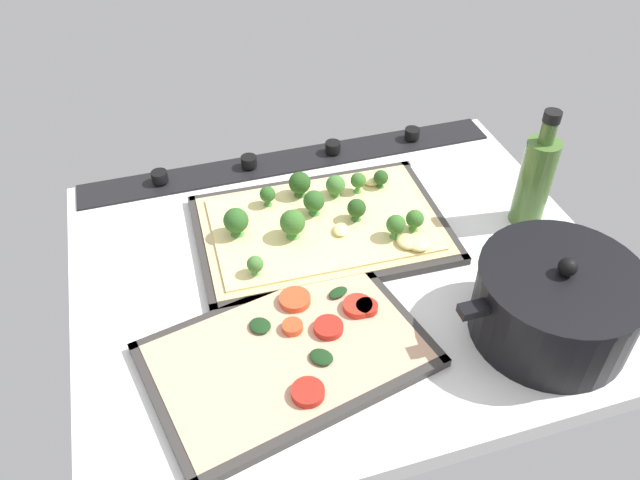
{
  "coord_description": "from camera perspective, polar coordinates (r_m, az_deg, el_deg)",
  "views": [
    {
      "loc": [
        23.34,
        64.59,
        66.32
      ],
      "look_at": [
        2.79,
        -2.29,
        4.23
      ],
      "focal_mm": 35.95,
      "sensor_mm": 36.0,
      "label": 1
    }
  ],
  "objects": [
    {
      "name": "oil_bottle",
      "position": [
        1.04,
        18.61,
        5.16
      ],
      "size": [
        5.14,
        5.14,
        19.86
      ],
      "color": "#476B2D",
      "rests_on": "ground_plane"
    },
    {
      "name": "veggie_pizza_back",
      "position": [
        0.84,
        -2.48,
        -9.73
      ],
      "size": [
        36.23,
        26.96,
        1.9
      ],
      "color": "tan",
      "rests_on": "baking_tray_back"
    },
    {
      "name": "ground_plane",
      "position": [
        0.97,
        1.99,
        -3.09
      ],
      "size": [
        78.12,
        64.6,
        3.0
      ],
      "primitive_type": "cube",
      "color": "white"
    },
    {
      "name": "baking_tray_back",
      "position": [
        0.84,
        -2.89,
        -10.3
      ],
      "size": [
        39.09,
        29.82,
        1.3
      ],
      "color": "#33302D",
      "rests_on": "ground_plane"
    },
    {
      "name": "stove_control_panel",
      "position": [
        1.17,
        -2.53,
        7.2
      ],
      "size": [
        74.99,
        7.0,
        2.6
      ],
      "color": "black",
      "rests_on": "ground_plane"
    },
    {
      "name": "cooking_pot",
      "position": [
        0.88,
        20.18,
        -5.3
      ],
      "size": [
        27.93,
        21.14,
        13.05
      ],
      "color": "black",
      "rests_on": "ground_plane"
    },
    {
      "name": "baking_tray_front",
      "position": [
        1.01,
        0.13,
        0.86
      ],
      "size": [
        39.66,
        27.38,
        1.3
      ],
      "color": "#33302D",
      "rests_on": "ground_plane"
    },
    {
      "name": "broccoli_pizza",
      "position": [
        1.0,
        0.2,
        1.66
      ],
      "size": [
        37.19,
        24.91,
        6.12
      ],
      "color": "#D3B77F",
      "rests_on": "baking_tray_front"
    }
  ]
}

